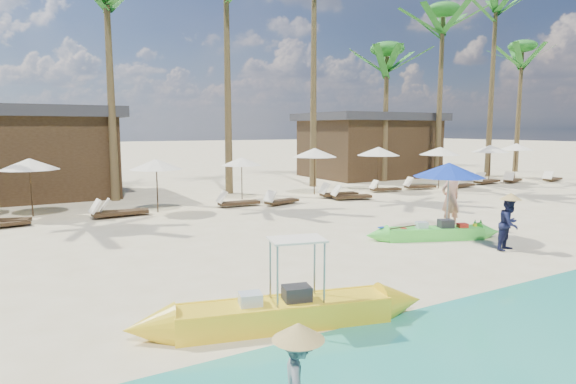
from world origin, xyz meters
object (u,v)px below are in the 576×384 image
tourist (451,198)px  blue_umbrella (449,170)px  green_canoe (434,233)px  yellow_canoe (284,312)px

tourist → blue_umbrella: 1.79m
green_canoe → tourist: bearing=50.8°
green_canoe → yellow_canoe: bearing=-132.4°
yellow_canoe → tourist: size_ratio=2.80×
tourist → blue_umbrella: size_ratio=0.88×
green_canoe → yellow_canoe: (-6.96, -3.32, 0.04)m
tourist → blue_umbrella: (-1.14, -0.89, 1.05)m
tourist → green_canoe: bearing=34.2°
green_canoe → tourist: (1.71, 0.93, 0.80)m
yellow_canoe → tourist: bearing=40.2°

